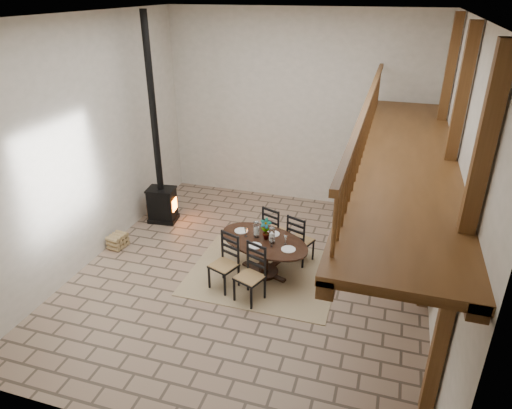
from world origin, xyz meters
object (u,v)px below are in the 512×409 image
(dining_table, at_px, (264,255))
(wood_stove, at_px, (160,180))
(log_basket, at_px, (158,210))
(log_stack, at_px, (118,241))

(dining_table, relative_size, wood_stove, 0.49)
(wood_stove, distance_m, log_basket, 0.94)
(log_basket, height_order, log_stack, log_basket)
(dining_table, distance_m, log_stack, 3.50)
(dining_table, xyz_separation_m, log_basket, (-3.32, 1.65, -0.25))
(dining_table, distance_m, wood_stove, 3.54)
(log_basket, xyz_separation_m, log_stack, (-0.17, -1.62, -0.04))
(wood_stove, height_order, log_basket, wood_stove)
(wood_stove, relative_size, log_basket, 8.63)
(log_stack, bearing_deg, dining_table, -0.63)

